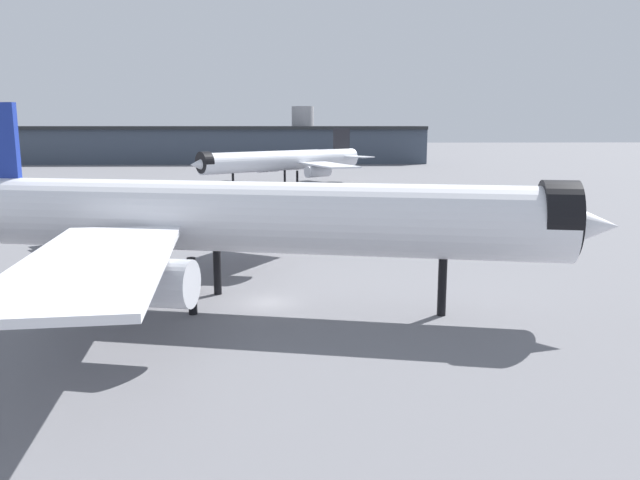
{
  "coord_description": "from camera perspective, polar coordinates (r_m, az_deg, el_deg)",
  "views": [
    {
      "loc": [
        2.72,
        -49.77,
        14.48
      ],
      "look_at": [
        4.29,
        -2.0,
        5.6
      ],
      "focal_mm": 35.09,
      "sensor_mm": 36.0,
      "label": 1
    }
  ],
  "objects": [
    {
      "name": "service_truck_front",
      "position": [
        80.86,
        -22.18,
        0.57
      ],
      "size": [
        5.2,
        5.75,
        3.0
      ],
      "rotation": [
        0.0,
        0.0,
        2.23
      ],
      "color": "black",
      "rests_on": "ground"
    },
    {
      "name": "ground",
      "position": [
        51.91,
        -4.84,
        -5.71
      ],
      "size": [
        900.0,
        900.0,
        0.0
      ],
      "primitive_type": "plane",
      "color": "slate"
    },
    {
      "name": "airliner_far_taxiway",
      "position": [
        148.57,
        -3.25,
        7.21
      ],
      "size": [
        42.97,
        38.29,
        13.51
      ],
      "rotation": [
        0.0,
        0.0,
        3.81
      ],
      "color": "silver",
      "rests_on": "ground"
    },
    {
      "name": "terminal_building",
      "position": [
        245.5,
        -12.67,
        8.53
      ],
      "size": [
        186.69,
        26.46,
        21.1
      ],
      "rotation": [
        0.0,
        0.0,
        -0.0
      ],
      "color": "#3D4756",
      "rests_on": "ground"
    },
    {
      "name": "airliner_near_gate",
      "position": [
        50.08,
        -8.23,
        2.0
      ],
      "size": [
        57.8,
        51.98,
        16.24
      ],
      "rotation": [
        0.0,
        0.0,
        -0.2
      ],
      "color": "white",
      "rests_on": "ground"
    }
  ]
}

